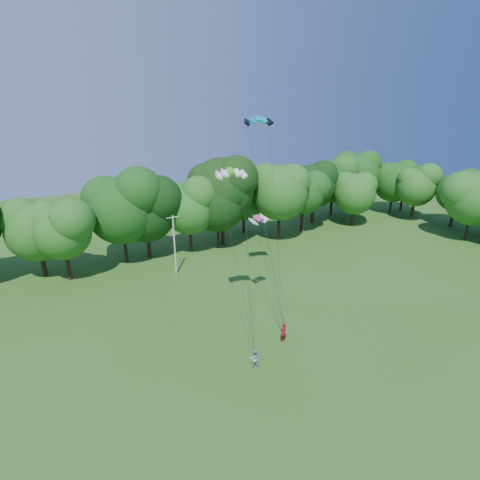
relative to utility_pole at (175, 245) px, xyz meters
name	(u,v)px	position (x,y,z in m)	size (l,w,h in m)	color
ground	(363,458)	(1.65, -29.19, -3.82)	(160.00, 160.00, 0.00)	#305818
utility_pole	(175,245)	(0.00, 0.00, 0.00)	(1.48, 0.18, 7.38)	silver
kite_flyer_left	(283,332)	(3.88, -17.37, -2.89)	(0.68, 0.45, 1.86)	maroon
kite_flyer_right	(254,358)	(0.00, -19.08, -3.03)	(0.76, 0.59, 1.57)	#A0B2DE
kite_teal	(258,119)	(5.78, -9.16, 14.46)	(2.80, 1.85, 0.52)	#059397
kite_green	(231,171)	(1.31, -12.54, 10.57)	(2.73, 1.65, 0.46)	green
kite_pink	(258,218)	(4.87, -11.12, 5.64)	(2.07, 1.38, 0.43)	#CA3891
tree_back_center	(222,183)	(9.36, 6.53, 5.25)	(9.98, 9.98, 14.52)	#2F2012
tree_back_east	(334,176)	(33.33, 10.75, 3.37)	(7.91, 7.91, 11.51)	#351E15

